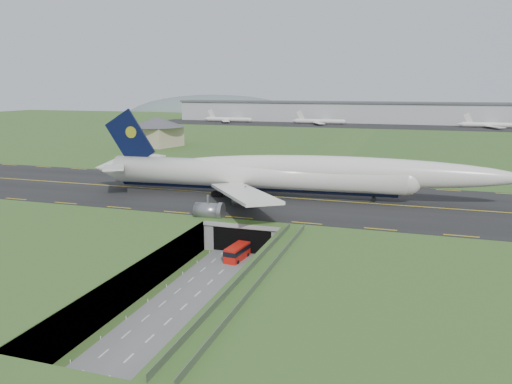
% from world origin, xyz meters
% --- Properties ---
extents(ground, '(900.00, 900.00, 0.00)m').
position_xyz_m(ground, '(0.00, 0.00, 0.00)').
color(ground, '#305B24').
rests_on(ground, ground).
extents(airfield_deck, '(800.00, 800.00, 6.00)m').
position_xyz_m(airfield_deck, '(0.00, 0.00, 3.00)').
color(airfield_deck, gray).
rests_on(airfield_deck, ground).
extents(trench_road, '(12.00, 75.00, 0.20)m').
position_xyz_m(trench_road, '(0.00, -7.50, 0.10)').
color(trench_road, slate).
rests_on(trench_road, ground).
extents(taxiway, '(800.00, 44.00, 0.18)m').
position_xyz_m(taxiway, '(0.00, 33.00, 6.09)').
color(taxiway, black).
rests_on(taxiway, airfield_deck).
extents(tunnel_portal, '(17.00, 22.30, 6.00)m').
position_xyz_m(tunnel_portal, '(0.00, 16.71, 3.33)').
color(tunnel_portal, gray).
rests_on(tunnel_portal, ground).
extents(guideway, '(3.00, 53.00, 7.05)m').
position_xyz_m(guideway, '(11.00, -19.11, 5.32)').
color(guideway, '#A8A8A3').
rests_on(guideway, ground).
extents(jumbo_jet, '(103.09, 64.61, 21.42)m').
position_xyz_m(jumbo_jet, '(1.66, 33.21, 11.78)').
color(jumbo_jet, silver).
rests_on(jumbo_jet, ground).
extents(shuttle_tram, '(3.22, 6.99, 2.78)m').
position_xyz_m(shuttle_tram, '(0.44, 4.09, 1.54)').
color(shuttle_tram, red).
rests_on(shuttle_tram, ground).
extents(service_building, '(29.30, 29.30, 13.23)m').
position_xyz_m(service_building, '(-78.49, 118.49, 13.84)').
color(service_building, tan).
rests_on(service_building, ground).
extents(cargo_terminal, '(320.00, 67.00, 15.60)m').
position_xyz_m(cargo_terminal, '(-0.20, 299.41, 13.96)').
color(cargo_terminal, '#B2B2B2').
rests_on(cargo_terminal, ground).
extents(distant_hills, '(700.00, 91.00, 60.00)m').
position_xyz_m(distant_hills, '(64.38, 430.00, -4.00)').
color(distant_hills, slate).
rests_on(distant_hills, ground).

